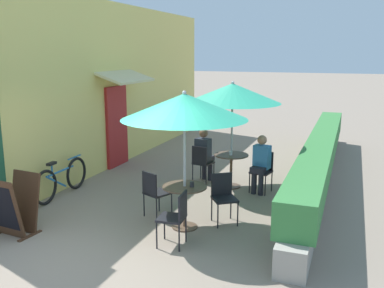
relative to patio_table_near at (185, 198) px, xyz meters
name	(u,v)px	position (x,y,z in m)	size (l,w,h in m)	color
ground_plane	(91,262)	(-0.81, -1.64, -0.53)	(120.00, 120.00, 0.00)	gray
cafe_facade_wall	(118,85)	(-3.35, 3.64, 1.55)	(0.98, 10.82, 4.20)	#E0CC6B
planter_hedge	(320,158)	(1.94, 3.67, 0.00)	(0.60, 9.82, 1.01)	gray
patio_table_near	(185,198)	(0.00, 0.00, 0.00)	(0.76, 0.76, 0.74)	brown
patio_umbrella_near	(184,107)	(0.00, 0.00, 1.56)	(2.09, 2.09, 2.35)	#B7B7BC
cafe_chair_near_left	(176,214)	(0.14, -0.71, -0.02)	(0.43, 0.43, 0.87)	black
cafe_chair_near_right	(223,194)	(0.54, 0.47, -0.02)	(0.56, 0.56, 0.87)	black
cafe_chair_near_back	(154,190)	(-0.68, 0.23, -0.02)	(0.53, 0.53, 0.87)	black
coffee_cup_near	(192,184)	(0.13, 0.00, 0.26)	(0.07, 0.07, 0.09)	#232328
patio_table_mid	(231,164)	(0.13, 2.49, 0.00)	(0.76, 0.76, 0.74)	brown
patio_umbrella_mid	(233,93)	(0.13, 2.49, 1.56)	(2.09, 2.09, 2.35)	#B7B7BC
cafe_chair_mid_left	(263,168)	(0.84, 2.42, -0.02)	(0.47, 0.47, 0.87)	black
seated_patron_mid_left	(261,162)	(0.82, 2.31, 0.15)	(0.39, 0.46, 1.25)	#23232D
cafe_chair_mid_right	(202,161)	(-0.59, 2.56, -0.02)	(0.47, 0.47, 0.87)	black
seated_patron_mid_right	(204,153)	(-0.57, 2.67, 0.15)	(0.39, 0.46, 1.25)	#23232D
coffee_cup_mid	(231,153)	(0.13, 2.41, 0.26)	(0.07, 0.07, 0.09)	white
bicycle_leaning	(62,179)	(-3.01, 0.62, -0.16)	(0.12, 1.78, 0.80)	black
menu_board	(15,205)	(-2.51, -1.22, -0.04)	(0.66, 0.69, 1.00)	#422819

